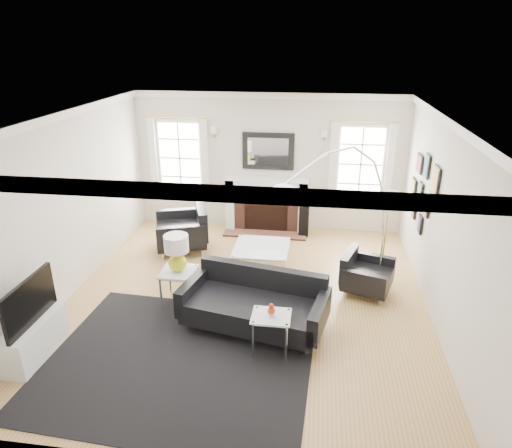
# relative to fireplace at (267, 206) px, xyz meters

# --- Properties ---
(floor) EXTENTS (6.00, 6.00, 0.00)m
(floor) POSITION_rel_fireplace_xyz_m (0.00, -2.79, -0.54)
(floor) COLOR #AA7B47
(floor) RESTS_ON ground
(back_wall) EXTENTS (5.50, 0.04, 2.80)m
(back_wall) POSITION_rel_fireplace_xyz_m (0.00, 0.21, 0.86)
(back_wall) COLOR beige
(back_wall) RESTS_ON floor
(front_wall) EXTENTS (5.50, 0.04, 2.80)m
(front_wall) POSITION_rel_fireplace_xyz_m (0.00, -5.79, 0.86)
(front_wall) COLOR beige
(front_wall) RESTS_ON floor
(left_wall) EXTENTS (0.04, 6.00, 2.80)m
(left_wall) POSITION_rel_fireplace_xyz_m (-2.75, -2.79, 0.86)
(left_wall) COLOR beige
(left_wall) RESTS_ON floor
(right_wall) EXTENTS (0.04, 6.00, 2.80)m
(right_wall) POSITION_rel_fireplace_xyz_m (2.75, -2.79, 0.86)
(right_wall) COLOR beige
(right_wall) RESTS_ON floor
(ceiling) EXTENTS (5.50, 6.00, 0.02)m
(ceiling) POSITION_rel_fireplace_xyz_m (0.00, -2.79, 2.26)
(ceiling) COLOR white
(ceiling) RESTS_ON back_wall
(crown_molding) EXTENTS (5.50, 6.00, 0.12)m
(crown_molding) POSITION_rel_fireplace_xyz_m (0.00, -2.79, 2.20)
(crown_molding) COLOR white
(crown_molding) RESTS_ON back_wall
(fireplace) EXTENTS (1.70, 0.69, 1.11)m
(fireplace) POSITION_rel_fireplace_xyz_m (0.00, 0.00, 0.00)
(fireplace) COLOR white
(fireplace) RESTS_ON floor
(mantel_mirror) EXTENTS (1.05, 0.07, 0.75)m
(mantel_mirror) POSITION_rel_fireplace_xyz_m (0.00, 0.16, 1.11)
(mantel_mirror) COLOR black
(mantel_mirror) RESTS_ON back_wall
(window_left) EXTENTS (1.24, 0.15, 1.62)m
(window_left) POSITION_rel_fireplace_xyz_m (-1.85, 0.16, 0.92)
(window_left) COLOR white
(window_left) RESTS_ON back_wall
(window_right) EXTENTS (1.24, 0.15, 1.62)m
(window_right) POSITION_rel_fireplace_xyz_m (1.85, 0.16, 0.92)
(window_right) COLOR white
(window_right) RESTS_ON back_wall
(gallery_wall) EXTENTS (0.04, 1.73, 1.29)m
(gallery_wall) POSITION_rel_fireplace_xyz_m (2.72, -1.50, 0.99)
(gallery_wall) COLOR black
(gallery_wall) RESTS_ON right_wall
(tv_unit) EXTENTS (0.35, 1.00, 1.09)m
(tv_unit) POSITION_rel_fireplace_xyz_m (-2.44, -4.49, -0.21)
(tv_unit) COLOR white
(tv_unit) RESTS_ON floor
(area_rug) EXTENTS (3.43, 2.91, 0.01)m
(area_rug) POSITION_rel_fireplace_xyz_m (-0.60, -4.36, -0.54)
(area_rug) COLOR black
(area_rug) RESTS_ON floor
(sofa) EXTENTS (2.12, 1.29, 0.65)m
(sofa) POSITION_rel_fireplace_xyz_m (0.24, -3.47, -0.19)
(sofa) COLOR black
(sofa) RESTS_ON floor
(armchair_left) EXTENTS (1.19, 1.27, 0.69)m
(armchair_left) POSITION_rel_fireplace_xyz_m (-1.44, -1.16, -0.16)
(armchair_left) COLOR black
(armchair_left) RESTS_ON floor
(armchair_right) EXTENTS (0.93, 0.98, 0.54)m
(armchair_right) POSITION_rel_fireplace_xyz_m (1.83, -2.31, -0.24)
(armchair_right) COLOR black
(armchair_right) RESTS_ON floor
(coffee_table) EXTENTS (0.94, 0.94, 0.42)m
(coffee_table) POSITION_rel_fireplace_xyz_m (0.11, -1.74, -0.16)
(coffee_table) COLOR silver
(coffee_table) RESTS_ON floor
(side_table_left) EXTENTS (0.51, 0.51, 0.56)m
(side_table_left) POSITION_rel_fireplace_xyz_m (-0.98, -3.05, -0.09)
(side_table_left) COLOR silver
(side_table_left) RESTS_ON floor
(nesting_table) EXTENTS (0.50, 0.42, 0.54)m
(nesting_table) POSITION_rel_fireplace_xyz_m (0.52, -4.00, -0.11)
(nesting_table) COLOR silver
(nesting_table) RESTS_ON floor
(gourd_lamp) EXTENTS (0.36, 0.36, 0.58)m
(gourd_lamp) POSITION_rel_fireplace_xyz_m (-0.98, -3.05, 0.35)
(gourd_lamp) COLOR #CCCE19
(gourd_lamp) RESTS_ON side_table_left
(orange_vase) EXTENTS (0.10, 0.10, 0.16)m
(orange_vase) POSITION_rel_fireplace_xyz_m (0.52, -4.00, 0.09)
(orange_vase) COLOR #B42C17
(orange_vase) RESTS_ON nesting_table
(arc_floor_lamp) EXTENTS (1.79, 1.66, 2.53)m
(arc_floor_lamp) POSITION_rel_fireplace_xyz_m (1.33, -2.81, 0.83)
(arc_floor_lamp) COLOR silver
(arc_floor_lamp) RESTS_ON floor
(stick_floor_lamp) EXTENTS (0.33, 0.33, 1.61)m
(stick_floor_lamp) POSITION_rel_fireplace_xyz_m (2.12, -2.07, 0.85)
(stick_floor_lamp) COLOR gold
(stick_floor_lamp) RESTS_ON floor
(speaker_tower) EXTENTS (0.20, 0.20, 0.94)m
(speaker_tower) POSITION_rel_fireplace_xyz_m (0.79, -0.21, -0.07)
(speaker_tower) COLOR black
(speaker_tower) RESTS_ON floor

